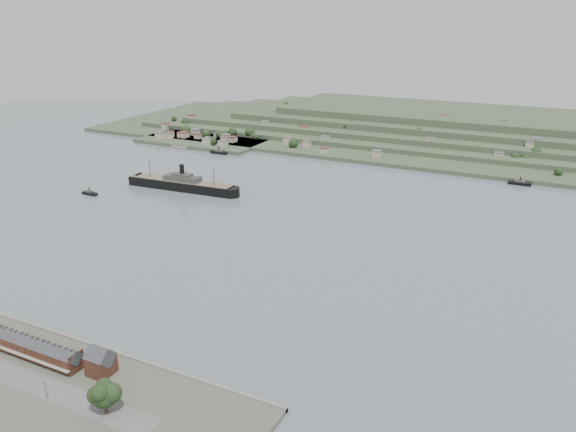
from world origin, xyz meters
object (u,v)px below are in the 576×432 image
at_px(terrace_row, 32,347).
at_px(steamship, 178,184).
at_px(gabled_building, 100,361).
at_px(tugboat, 90,193).
at_px(fig_tree, 104,394).

distance_m(terrace_row, steamship, 262.33).
relative_size(gabled_building, tugboat, 0.93).
height_order(gabled_building, fig_tree, fig_tree).
bearing_deg(steamship, fig_tree, -58.50).
bearing_deg(tugboat, terrace_row, -50.79).
xyz_separation_m(terrace_row, steamship, (-100.02, 242.51, -1.67)).
relative_size(terrace_row, gabled_building, 3.95).
distance_m(gabled_building, fig_tree, 27.43).
xyz_separation_m(steamship, fig_tree, (157.54, -257.07, 5.57)).
bearing_deg(steamship, gabled_building, -60.03).
height_order(gabled_building, tugboat, gabled_building).
bearing_deg(fig_tree, terrace_row, 165.79).
bearing_deg(tugboat, fig_tree, -44.05).
height_order(steamship, tugboat, steamship).
bearing_deg(tugboat, steamship, 38.81).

